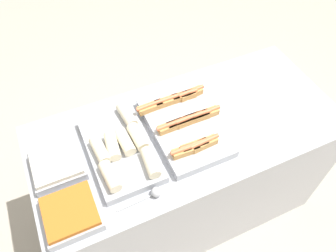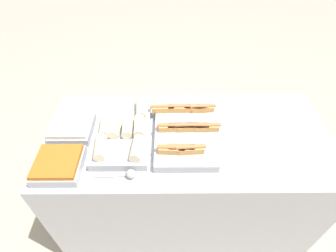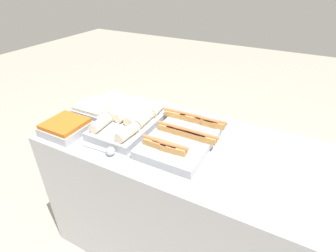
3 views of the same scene
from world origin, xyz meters
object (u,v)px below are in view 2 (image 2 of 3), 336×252
object	(u,v)px
tray_wraps	(123,132)
tray_side_front	(58,164)
tray_side_back	(72,128)
serving_spoon_near	(128,174)
tray_hotdogs	(184,131)

from	to	relation	value
tray_wraps	tray_side_front	distance (m)	0.39
tray_side_front	tray_side_back	xyz separation A→B (m)	(0.00, 0.27, 0.00)
tray_side_front	serving_spoon_near	xyz separation A→B (m)	(0.37, -0.05, -0.01)
tray_wraps	serving_spoon_near	distance (m)	0.29
tray_wraps	tray_side_front	world-z (taller)	tray_wraps
tray_hotdogs	serving_spoon_near	distance (m)	0.42
tray_hotdogs	tray_wraps	size ratio (longest dim) A/B	1.04
tray_side_front	tray_wraps	bearing A→B (deg)	36.28
tray_hotdogs	serving_spoon_near	world-z (taller)	tray_hotdogs
tray_wraps	serving_spoon_near	size ratio (longest dim) A/B	2.34
tray_wraps	serving_spoon_near	xyz separation A→B (m)	(0.06, -0.28, -0.02)
tray_side_front	tray_side_back	distance (m)	0.27
tray_hotdogs	tray_wraps	world-z (taller)	tray_wraps
tray_wraps	tray_side_back	size ratio (longest dim) A/B	2.15
tray_hotdogs	tray_wraps	bearing A→B (deg)	-178.14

